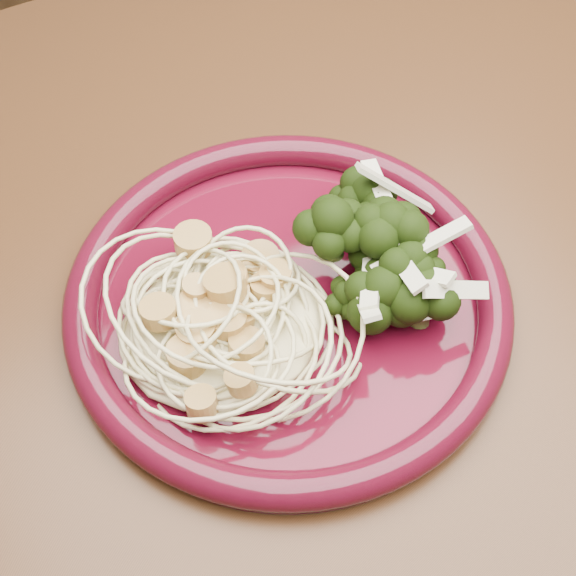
{
  "coord_description": "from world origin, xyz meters",
  "views": [
    {
      "loc": [
        -0.15,
        -0.26,
        1.17
      ],
      "look_at": [
        -0.0,
        -0.0,
        0.77
      ],
      "focal_mm": 50.0,
      "sensor_mm": 36.0,
      "label": 1
    }
  ],
  "objects": [
    {
      "name": "dining_table",
      "position": [
        0.0,
        0.0,
        0.65
      ],
      "size": [
        1.2,
        0.8,
        0.75
      ],
      "color": "#472814",
      "rests_on": "ground"
    },
    {
      "name": "dinner_plate",
      "position": [
        -0.0,
        -0.0,
        0.76
      ],
      "size": [
        0.29,
        0.29,
        0.02
      ],
      "rotation": [
        0.0,
        0.0,
        0.04
      ],
      "color": "#470817",
      "rests_on": "dining_table"
    },
    {
      "name": "spaghetti_pile",
      "position": [
        -0.05,
        -0.0,
        0.77
      ],
      "size": [
        0.13,
        0.12,
        0.03
      ],
      "primitive_type": "ellipsoid",
      "rotation": [
        0.0,
        0.0,
        0.04
      ],
      "color": "beige",
      "rests_on": "dinner_plate"
    },
    {
      "name": "scallop_cluster",
      "position": [
        -0.05,
        -0.0,
        0.81
      ],
      "size": [
        0.13,
        0.13,
        0.04
      ],
      "primitive_type": null,
      "rotation": [
        0.0,
        0.0,
        0.04
      ],
      "color": "tan",
      "rests_on": "spaghetti_pile"
    },
    {
      "name": "broccoli_pile",
      "position": [
        0.05,
        0.0,
        0.78
      ],
      "size": [
        0.09,
        0.15,
        0.05
      ],
      "primitive_type": "ellipsoid",
      "rotation": [
        0.0,
        0.0,
        0.04
      ],
      "color": "black",
      "rests_on": "dinner_plate"
    },
    {
      "name": "onion_garnish",
      "position": [
        0.05,
        0.0,
        0.81
      ],
      "size": [
        0.07,
        0.1,
        0.06
      ],
      "primitive_type": null,
      "rotation": [
        0.0,
        0.0,
        0.04
      ],
      "color": "beige",
      "rests_on": "broccoli_pile"
    }
  ]
}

